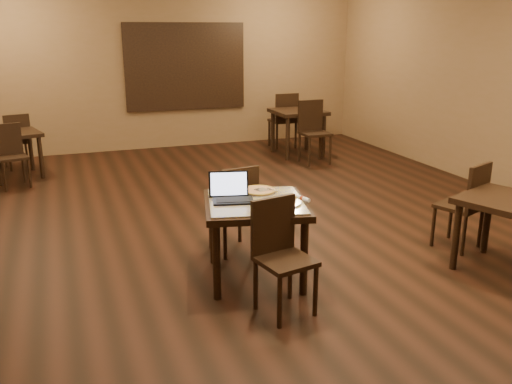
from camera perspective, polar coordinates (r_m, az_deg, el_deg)
name	(u,v)px	position (r m, az deg, el deg)	size (l,w,h in m)	color
ground	(247,233)	(6.27, -0.96, -4.29)	(10.00, 10.00, 0.00)	black
wall_back	(160,70)	(10.72, -10.11, 12.54)	(8.00, 0.02, 3.00)	brown
mural	(186,67)	(10.78, -7.41, 12.94)	(2.34, 0.05, 1.64)	#245285
tiled_table	(256,211)	(4.94, -0.04, -2.04)	(1.11, 1.11, 0.76)	black
chair_main_near	(280,249)	(4.44, 2.53, -6.00)	(0.49, 0.49, 0.95)	black
chair_main_far	(236,205)	(5.54, -2.13, -1.34)	(0.47, 0.47, 0.94)	black
laptop	(231,193)	(4.92, -2.66, -0.08)	(0.41, 0.36, 0.25)	black
plate	(286,203)	(4.82, 3.15, -1.14)	(0.28, 0.28, 0.02)	white
pizza_slice	(286,201)	(4.82, 3.16, -0.97)	(0.21, 0.21, 0.02)	#CEBB89
pizza_pan	(259,192)	(5.16, 0.29, 0.03)	(0.33, 0.33, 0.01)	silver
pizza_whole	(259,190)	(5.16, 0.29, 0.18)	(0.32, 0.32, 0.02)	#CEBB89
spatula	(261,190)	(5.14, 0.58, 0.25)	(0.11, 0.27, 0.01)	silver
napkin_roll	(302,198)	(4.93, 4.89, -0.66)	(0.09, 0.18, 0.04)	white
other_table_a	(298,118)	(10.05, 4.44, 7.81)	(0.89, 0.89, 0.83)	black
other_table_a_chair_near	(313,128)	(9.51, 6.01, 6.74)	(0.47, 0.47, 1.07)	black
other_table_a_chair_far	(285,117)	(10.62, 3.02, 7.87)	(0.47, 0.47, 1.07)	black
other_table_b	(13,140)	(9.28, -24.17, 5.02)	(0.94, 0.94, 0.71)	black
other_table_b_chair_near	(10,152)	(8.76, -24.44, 3.89)	(0.49, 0.49, 0.92)	black
other_table_b_chair_far	(17,138)	(9.82, -23.84, 5.22)	(0.49, 0.49, 0.92)	black
other_table_c	(507,211)	(5.64, 24.88, -1.82)	(1.01, 1.01, 0.73)	black
other_table_c_chair_far	(467,201)	(6.06, 21.36, -0.91)	(0.53, 0.53, 0.94)	black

